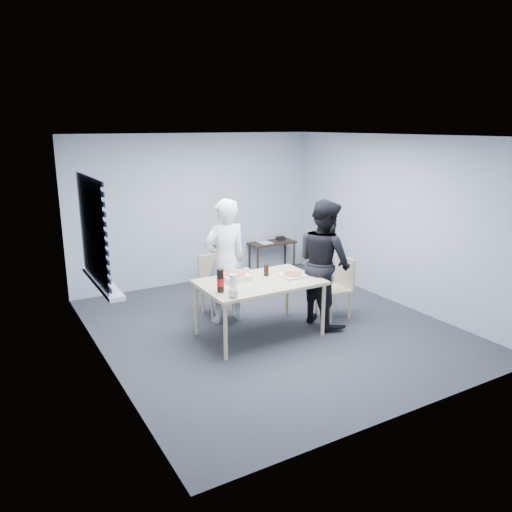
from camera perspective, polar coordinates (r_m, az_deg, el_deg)
room at (r=6.18m, az=-17.89°, el=1.95°), size 5.00×5.00×5.00m
dining_table at (r=6.54m, az=0.42°, el=-3.34°), size 1.57×0.99×0.76m
chair_far at (r=7.39m, az=-4.72°, el=-2.79°), size 0.42×0.42×0.89m
chair_right at (r=7.33m, az=9.41°, el=-3.08°), size 0.42×0.42×0.89m
person_white at (r=6.99m, az=-3.54°, el=-0.60°), size 0.65×0.42×1.77m
person_black at (r=6.97m, az=7.79°, el=-0.76°), size 0.47×0.86×1.77m
side_table at (r=9.45m, az=1.84°, el=1.16°), size 0.89×0.39×0.59m
stool at (r=8.35m, az=-3.78°, el=-1.95°), size 0.32×0.32×0.45m
backpack at (r=8.26m, az=-3.78°, el=0.02°), size 0.28×0.20×0.39m
pizza_box_a at (r=6.57m, az=-2.44°, el=-2.36°), size 0.34×0.34×0.08m
pizza_box_b at (r=6.71m, az=4.19°, el=-2.21°), size 0.30×0.30×0.04m
mug_a at (r=5.91m, az=-2.60°, el=-4.28°), size 0.17×0.17×0.10m
mug_b at (r=6.75m, az=-1.14°, el=-1.82°), size 0.10×0.10×0.09m
cola_glass at (r=6.72m, az=1.18°, el=-1.64°), size 0.08×0.08×0.15m
soda_bottle at (r=6.07m, az=-4.08°, el=-2.86°), size 0.09×0.09×0.29m
plastic_cups at (r=6.07m, az=-2.61°, el=-3.12°), size 0.10×0.10×0.22m
rubber_band at (r=6.47m, az=3.70°, el=-3.01°), size 0.05×0.05×0.00m
papers at (r=9.36m, az=1.02°, el=1.56°), size 0.24×0.31×0.00m
black_box at (r=9.57m, az=2.83°, el=2.03°), size 0.19×0.16×0.07m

